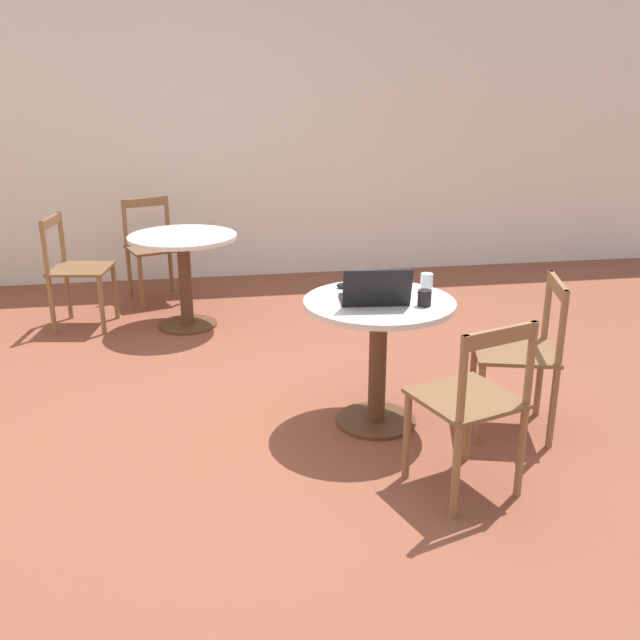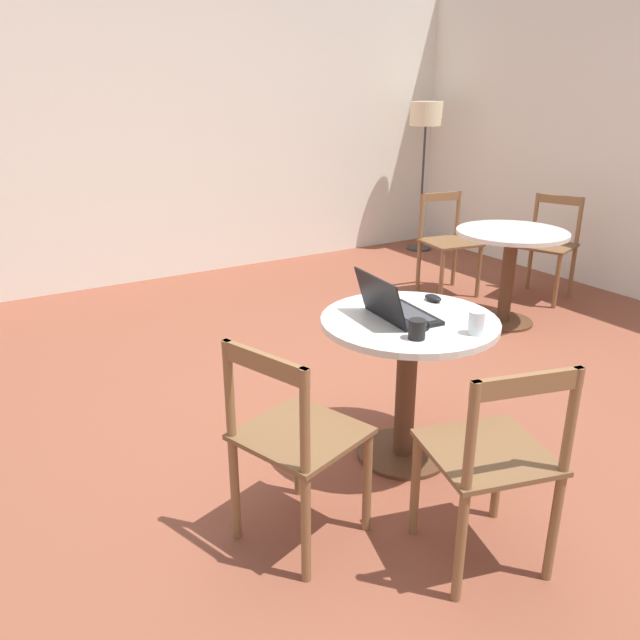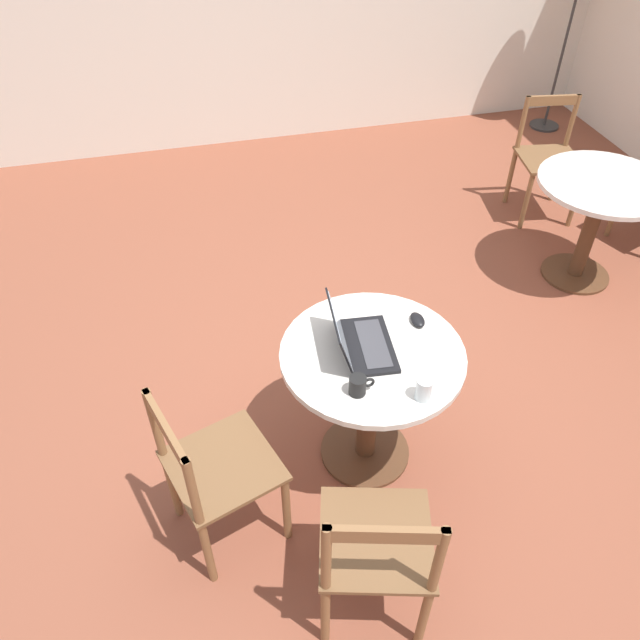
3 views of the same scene
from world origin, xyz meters
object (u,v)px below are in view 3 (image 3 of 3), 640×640
(cafe_table_mid, at_px, (598,207))
(cafe_table_near, at_px, (370,380))
(mug, at_px, (358,385))
(drinking_glass, at_px, (424,389))
(mouse, at_px, (417,320))
(chair_near_front, at_px, (376,550))
(chair_near_left, at_px, (214,472))
(laptop, at_px, (359,341))
(chair_mid_back, at_px, (547,158))

(cafe_table_mid, bearing_deg, cafe_table_near, -150.04)
(mug, relative_size, drinking_glass, 1.06)
(mug, xyz_separation_m, drinking_glass, (0.24, -0.09, 0.01))
(drinking_glass, bearing_deg, mug, 159.90)
(mouse, bearing_deg, cafe_table_mid, 30.34)
(chair_near_front, distance_m, chair_near_left, 0.73)
(chair_near_left, distance_m, drinking_glass, 0.92)
(cafe_table_mid, xyz_separation_m, chair_near_front, (-2.02, -1.78, -0.09))
(cafe_table_near, height_order, mug, mug)
(drinking_glass, bearing_deg, cafe_table_near, 111.52)
(chair_near_front, relative_size, mug, 7.96)
(chair_near_front, relative_size, mouse, 8.50)
(cafe_table_mid, distance_m, mug, 2.32)
(cafe_table_near, height_order, laptop, laptop)
(chair_mid_back, height_order, mug, chair_mid_back)
(cafe_table_near, xyz_separation_m, mug, (-0.13, -0.20, 0.22))
(chair_near_front, bearing_deg, mouse, 62.16)
(chair_near_front, distance_m, mouse, 1.02)
(chair_near_left, xyz_separation_m, mouse, (1.00, 0.38, 0.29))
(laptop, distance_m, drinking_glass, 0.37)
(chair_near_front, xyz_separation_m, mouse, (0.46, 0.87, 0.29))
(chair_near_left, bearing_deg, cafe_table_mid, 26.82)
(mouse, bearing_deg, mug, -138.58)
(chair_near_left, relative_size, laptop, 2.27)
(laptop, bearing_deg, mouse, 17.16)
(laptop, bearing_deg, chair_near_front, -101.30)
(chair_near_front, relative_size, chair_near_left, 1.00)
(chair_mid_back, bearing_deg, cafe_table_mid, -99.30)
(mug, distance_m, drinking_glass, 0.26)
(drinking_glass, bearing_deg, chair_near_front, -125.92)
(cafe_table_near, distance_m, mug, 0.33)
(cafe_table_mid, relative_size, chair_near_front, 0.95)
(cafe_table_mid, distance_m, chair_near_front, 2.69)
(chair_mid_back, relative_size, mug, 7.96)
(chair_near_left, distance_m, mug, 0.69)
(cafe_table_mid, xyz_separation_m, mouse, (-1.56, -0.91, 0.19))
(chair_near_front, bearing_deg, laptop, 78.70)
(cafe_table_near, height_order, mouse, mouse)
(mug, bearing_deg, chair_near_left, -176.04)
(mouse, bearing_deg, chair_near_left, -159.17)
(chair_near_left, relative_size, chair_mid_back, 1.00)
(chair_near_front, relative_size, drinking_glass, 8.40)
(chair_near_front, relative_size, chair_mid_back, 1.00)
(laptop, bearing_deg, chair_mid_back, 42.27)
(chair_mid_back, xyz_separation_m, laptop, (-2.00, -1.82, 0.32))
(chair_mid_back, bearing_deg, cafe_table_near, -136.41)
(laptop, bearing_deg, drinking_glass, -63.53)
(mouse, relative_size, drinking_glass, 0.99)
(chair_near_left, xyz_separation_m, mug, (0.61, 0.04, 0.31))
(cafe_table_mid, bearing_deg, laptop, -151.62)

